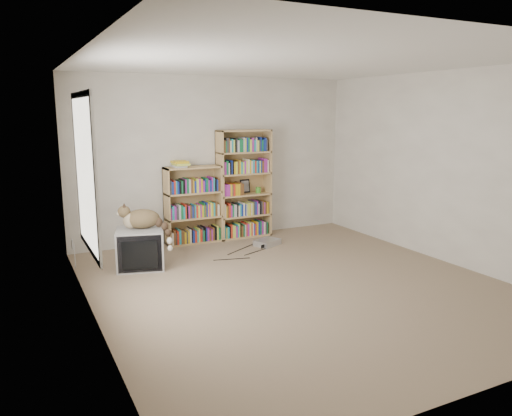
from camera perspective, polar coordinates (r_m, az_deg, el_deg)
name	(u,v)px	position (r m, az deg, el deg)	size (l,w,h in m)	color
floor	(298,285)	(5.86, 4.78, -8.77)	(4.50, 5.00, 0.01)	gray
wall_back	(215,159)	(7.79, -4.71, 5.62)	(4.50, 0.02, 2.50)	silver
wall_front	(495,222)	(3.71, 25.64, -1.50)	(4.50, 0.02, 2.50)	silver
wall_left	(89,193)	(4.80, -18.60, 1.66)	(0.02, 5.00, 2.50)	silver
wall_right	(446,168)	(7.00, 20.93, 4.32)	(0.02, 5.00, 2.50)	silver
ceiling	(301,61)	(5.54, 5.21, 16.36)	(4.50, 5.00, 0.02)	white
window	(86,174)	(4.97, -18.90, 3.71)	(0.02, 1.22, 1.52)	white
crt_tv	(140,249)	(6.57, -13.08, -4.53)	(0.70, 0.66, 0.51)	#A4A4A7
cat	(146,222)	(6.50, -12.47, -1.53)	(0.65, 0.59, 0.54)	#342515
bookcase_tall	(244,186)	(7.88, -1.43, 2.49)	(0.85, 0.30, 1.69)	tan
bookcase_short	(193,208)	(7.61, -7.22, -0.01)	(0.85, 0.30, 1.17)	tan
book_stack	(180,164)	(7.44, -8.65, 4.99)	(0.22, 0.29, 0.09)	red
green_mug	(258,190)	(7.98, 0.22, 2.10)	(0.08, 0.08, 0.09)	green
framed_print	(245,186)	(7.98, -1.28, 2.53)	(0.16, 0.01, 0.21)	black
dvd_player	(267,242)	(7.50, 1.29, -3.95)	(0.37, 0.26, 0.08)	silver
wall_outlet	(72,244)	(6.75, -20.25, -3.90)	(0.01, 0.08, 0.13)	silver
floor_cables	(254,250)	(7.26, -0.24, -4.77)	(1.20, 0.70, 0.01)	black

